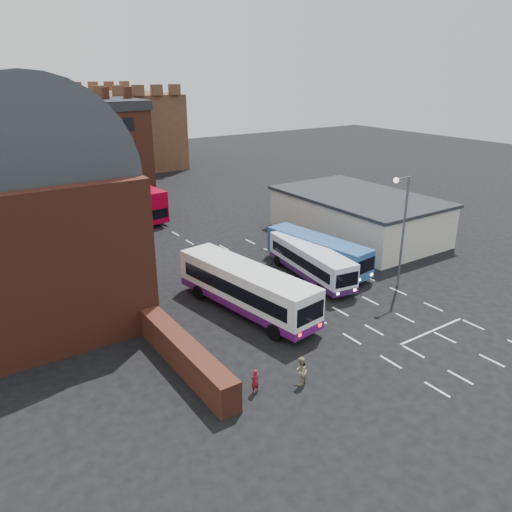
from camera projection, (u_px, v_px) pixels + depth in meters
ground at (343, 334)px, 32.06m from camera, size 180.00×180.00×0.00m
railway_station at (4, 187)px, 37.50m from camera, size 12.00×28.00×16.00m
forecourt_wall at (185, 356)px, 27.95m from camera, size 1.20×10.00×1.80m
cream_building at (357, 215)px, 50.00m from camera, size 10.40×16.40×4.25m
brick_terrace at (56, 157)px, 62.60m from camera, size 22.00×10.00×11.00m
castle_keep at (100, 131)px, 84.20m from camera, size 22.00×22.00×12.00m
bus_white_outbound at (246, 286)px, 34.40m from camera, size 4.37×12.10×3.23m
bus_white_inbound at (311, 260)px, 40.05m from camera, size 3.45×9.91×2.65m
bus_blue at (318, 250)px, 41.95m from camera, size 3.53×10.23×2.73m
bus_red_double at (139, 201)px, 55.95m from camera, size 3.01×9.55×3.76m
street_lamp at (402, 222)px, 36.84m from camera, size 1.79×0.40×8.80m
pedestrian_red at (255, 381)px, 26.04m from camera, size 0.54×0.38×1.38m
pedestrian_beige at (301, 371)px, 26.68m from camera, size 1.00×0.93×1.64m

